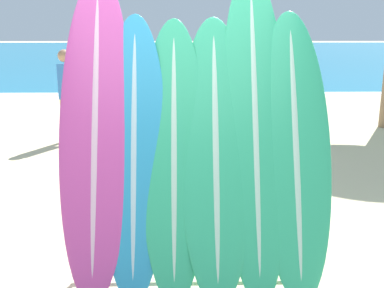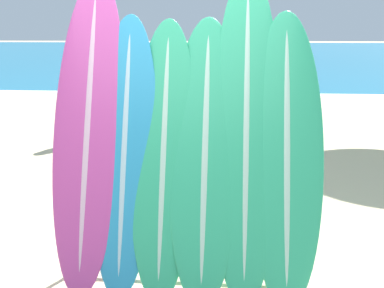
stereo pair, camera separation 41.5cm
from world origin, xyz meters
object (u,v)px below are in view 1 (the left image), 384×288
surfboard_slot_1 (134,153)px  surfboard_slot_2 (174,155)px  surfboard_slot_5 (295,151)px  person_near_water (67,93)px  person_mid_beach (213,90)px  surfboard_slot_3 (216,154)px  surfboard_slot_4 (255,127)px  surfboard_rack (194,223)px  surfboard_slot_0 (96,131)px

surfboard_slot_1 → surfboard_slot_2: surfboard_slot_1 is taller
surfboard_slot_5 → person_near_water: bearing=122.3°
surfboard_slot_5 → person_near_water: (-2.87, 4.54, -0.17)m
surfboard_slot_2 → person_mid_beach: bearing=83.0°
surfboard_slot_1 → surfboard_slot_3: bearing=-0.3°
surfboard_slot_4 → person_mid_beach: size_ratio=1.60×
surfboard_rack → surfboard_slot_5: surfboard_slot_5 is taller
person_near_water → surfboard_slot_2: bearing=-48.0°
surfboard_rack → surfboard_slot_0: size_ratio=0.77×
surfboard_slot_4 → surfboard_slot_1: bearing=-175.1°
surfboard_slot_4 → person_mid_beach: 5.19m
surfboard_rack → surfboard_slot_1: bearing=175.5°
surfboard_rack → surfboard_slot_1: (-0.45, 0.04, 0.56)m
surfboard_rack → surfboard_slot_0: bearing=173.0°
surfboard_rack → surfboard_slot_0: surfboard_slot_0 is taller
surfboard_slot_3 → person_mid_beach: bearing=86.4°
surfboard_slot_0 → surfboard_slot_3: 0.92m
surfboard_slot_4 → surfboard_rack: bearing=-166.2°
surfboard_slot_5 → person_near_water: surfboard_slot_5 is taller
surfboard_slot_4 → person_near_water: size_ratio=1.50×
surfboard_slot_5 → person_near_water: size_ratio=1.30×
surfboard_slot_1 → person_near_water: 4.84m
surfboard_slot_2 → surfboard_slot_3: surfboard_slot_3 is taller
person_mid_beach → surfboard_slot_2: bearing=168.4°
surfboard_rack → surfboard_slot_2: bearing=167.8°
surfboard_slot_1 → surfboard_slot_4: size_ratio=0.85×
surfboard_slot_3 → surfboard_slot_0: bearing=176.3°
surfboard_slot_4 → person_near_water: surfboard_slot_4 is taller
surfboard_slot_3 → person_mid_beach: size_ratio=1.35×
surfboard_slot_2 → surfboard_slot_1: bearing=179.5°
surfboard_slot_0 → person_near_water: size_ratio=1.48×
surfboard_slot_1 → person_near_water: size_ratio=1.28×
surfboard_slot_4 → surfboard_slot_5: (0.30, -0.08, -0.17)m
surfboard_rack → surfboard_slot_3: bearing=11.4°
surfboard_slot_1 → surfboard_slot_4: (0.92, 0.08, 0.18)m
surfboard_slot_1 → surfboard_rack: bearing=-4.5°
surfboard_slot_1 → surfboard_slot_5: (1.22, 0.00, 0.01)m
surfboard_slot_2 → surfboard_slot_3: bearing=0.0°
surfboard_slot_5 → surfboard_slot_0: bearing=178.0°
surfboard_slot_4 → surfboard_slot_2: bearing=-172.4°
surfboard_slot_0 → surfboard_slot_5: bearing=-2.0°
surfboard_slot_5 → person_mid_beach: size_ratio=1.38×
surfboard_slot_0 → surfboard_slot_5: size_ratio=1.14×
surfboard_rack → surfboard_slot_5: (0.77, 0.04, 0.57)m
surfboard_slot_3 → surfboard_slot_4: bearing=15.1°
surfboard_slot_4 → surfboard_slot_3: bearing=-164.9°
surfboard_slot_2 → person_near_water: surfboard_slot_2 is taller
surfboard_rack → surfboard_slot_5: bearing=2.9°
surfboard_slot_3 → person_mid_beach: surfboard_slot_3 is taller
surfboard_slot_0 → surfboard_slot_3: size_ratio=1.16×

